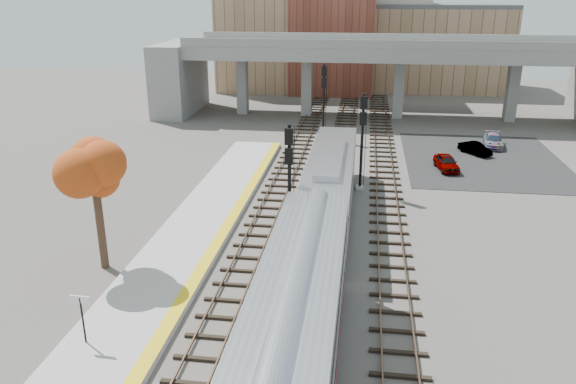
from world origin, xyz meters
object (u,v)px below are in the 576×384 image
(car_a, at_px, (446,162))
(car_b, at_px, (475,148))
(signal_mast_near, at_px, (289,186))
(signal_mast_mid, at_px, (362,143))
(locomotive, at_px, (330,184))
(signal_mast_far, at_px, (324,101))
(tree, at_px, (94,174))
(car_c, at_px, (493,141))

(car_a, bearing_deg, car_b, 48.95)
(signal_mast_near, distance_m, signal_mast_mid, 11.33)
(locomotive, distance_m, signal_mast_far, 21.23)
(signal_mast_mid, relative_size, signal_mast_far, 0.99)
(signal_mast_near, height_order, car_a, signal_mast_near)
(tree, relative_size, car_b, 2.19)
(signal_mast_mid, xyz_separation_m, signal_mast_far, (-4.10, 15.69, 0.07))
(locomotive, height_order, car_b, locomotive)
(car_c, bearing_deg, tree, -124.58)
(car_b, bearing_deg, locomotive, -163.39)
(car_a, bearing_deg, signal_mast_mid, -149.23)
(signal_mast_near, bearing_deg, car_b, 56.30)
(signal_mast_far, bearing_deg, car_c, -4.39)
(signal_mast_near, distance_m, signal_mast_far, 26.25)
(locomotive, height_order, signal_mast_near, signal_mast_near)
(signal_mast_far, height_order, car_c, signal_mast_far)
(locomotive, relative_size, car_b, 5.62)
(locomotive, distance_m, car_a, 14.85)
(car_b, bearing_deg, signal_mast_far, 127.13)
(locomotive, relative_size, signal_mast_mid, 2.54)
(signal_mast_near, bearing_deg, tree, -156.35)
(locomotive, bearing_deg, car_a, 51.11)
(locomotive, relative_size, car_a, 4.98)
(locomotive, relative_size, car_c, 4.46)
(locomotive, height_order, tree, tree)
(tree, distance_m, car_a, 30.22)
(signal_mast_mid, distance_m, car_a, 9.99)
(car_a, xyz_separation_m, car_b, (3.28, 5.30, -0.09))
(signal_mast_mid, height_order, car_c, signal_mast_mid)
(car_c, bearing_deg, signal_mast_near, -116.26)
(signal_mast_mid, bearing_deg, car_b, 47.24)
(locomotive, distance_m, tree, 15.59)
(signal_mast_far, bearing_deg, signal_mast_near, -90.00)
(signal_mast_near, distance_m, car_a, 20.42)
(signal_mast_far, bearing_deg, tree, -107.85)
(signal_mast_mid, distance_m, signal_mast_far, 16.21)
(signal_mast_mid, xyz_separation_m, car_a, (7.27, 6.11, -3.11))
(car_a, bearing_deg, locomotive, -138.17)
(car_a, height_order, car_c, car_a)
(car_b, xyz_separation_m, car_c, (2.23, 2.98, 0.06))
(locomotive, height_order, car_c, locomotive)
(signal_mast_mid, bearing_deg, signal_mast_near, -111.21)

